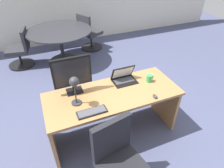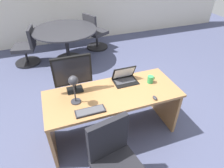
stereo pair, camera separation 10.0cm
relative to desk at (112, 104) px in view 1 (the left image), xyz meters
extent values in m
plane|color=#474C6B|center=(0.00, 1.45, -0.52)|extent=(12.00, 12.00, 0.00)
cube|color=#9E7042|center=(0.00, -0.05, 0.20)|extent=(1.71, 0.69, 0.03)
cube|color=#9E7042|center=(-0.84, -0.05, -0.17)|extent=(0.04, 0.61, 0.70)
cube|color=#9E7042|center=(0.84, -0.05, -0.17)|extent=(0.04, 0.61, 0.70)
cube|color=#9E7042|center=(0.00, 0.21, -0.13)|extent=(1.51, 0.02, 0.49)
cube|color=black|center=(-0.44, 0.18, 0.22)|extent=(0.20, 0.16, 0.01)
cube|color=black|center=(-0.44, 0.19, 0.28)|extent=(0.04, 0.02, 0.09)
cube|color=black|center=(-0.44, 0.18, 0.51)|extent=(0.47, 0.04, 0.38)
cube|color=black|center=(-0.44, 0.16, 0.51)|extent=(0.42, 0.00, 0.34)
cube|color=black|center=(0.25, 0.13, 0.22)|extent=(0.32, 0.23, 0.01)
cube|color=#38383D|center=(0.25, 0.14, 0.23)|extent=(0.27, 0.13, 0.00)
cube|color=black|center=(0.25, 0.20, 0.33)|extent=(0.32, 0.10, 0.21)
cube|color=white|center=(0.25, 0.19, 0.33)|extent=(0.28, 0.08, 0.17)
cube|color=black|center=(-0.35, -0.28, 0.23)|extent=(0.34, 0.12, 0.02)
cube|color=#47474C|center=(-0.35, -0.28, 0.24)|extent=(0.31, 0.10, 0.00)
ellipsoid|color=#2D2D33|center=(0.44, -0.33, 0.23)|extent=(0.04, 0.08, 0.03)
cylinder|color=#2D2D33|center=(-0.47, -0.06, 0.23)|extent=(0.12, 0.12, 0.01)
cylinder|color=#2D2D33|center=(-0.47, -0.06, 0.37)|extent=(0.02, 0.02, 0.28)
sphere|color=#2D2D33|center=(-0.47, -0.09, 0.55)|extent=(0.11, 0.11, 0.11)
cylinder|color=green|center=(0.56, 0.00, 0.27)|extent=(0.08, 0.08, 0.10)
torus|color=green|center=(0.60, 0.00, 0.27)|extent=(0.06, 0.01, 0.06)
cube|color=black|center=(-0.27, -0.66, 0.18)|extent=(0.44, 0.14, 0.47)
cylinder|color=black|center=(-0.24, 2.40, -0.50)|extent=(0.64, 0.64, 0.04)
cylinder|color=black|center=(-0.24, 2.40, -0.13)|extent=(0.08, 0.08, 0.69)
cylinder|color=#2D2D33|center=(-0.24, 2.40, 0.23)|extent=(1.42, 1.42, 0.03)
cylinder|color=black|center=(-1.18, 2.57, -0.50)|extent=(0.56, 0.56, 0.04)
cylinder|color=black|center=(-1.18, 2.57, -0.32)|extent=(0.05, 0.05, 0.31)
cube|color=#2D2D33|center=(-1.18, 2.57, -0.12)|extent=(0.53, 0.53, 0.08)
cube|color=#2D2D33|center=(-0.96, 2.53, 0.12)|extent=(0.14, 0.44, 0.41)
cylinder|color=black|center=(0.60, 2.85, -0.50)|extent=(0.56, 0.56, 0.04)
cylinder|color=black|center=(0.60, 2.85, -0.30)|extent=(0.05, 0.05, 0.34)
cube|color=#2D2D33|center=(0.60, 2.85, -0.09)|extent=(0.62, 0.62, 0.08)
cube|color=#2D2D33|center=(0.40, 2.74, 0.18)|extent=(0.26, 0.41, 0.46)
camera|label=1|loc=(-0.74, -1.80, 1.72)|focal=30.74mm
camera|label=2|loc=(-0.65, -1.83, 1.72)|focal=30.74mm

